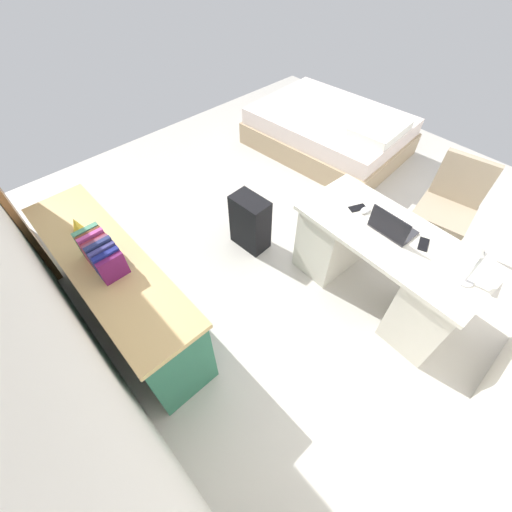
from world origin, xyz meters
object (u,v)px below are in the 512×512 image
desk (380,265)px  computer_mouse (365,210)px  figurine_small (76,224)px  office_chair (444,213)px  credenza (121,291)px  suitcase_black (250,223)px  laptop (391,227)px  cell_phone_near_laptop (424,244)px  cell_phone_by_mouse (358,208)px  desk_lamp (477,252)px  bed (329,132)px

desk → computer_mouse: (0.30, -0.06, 0.36)m
figurine_small → office_chair: bearing=-122.1°
credenza → suitcase_black: credenza is taller
office_chair → figurine_small: size_ratio=8.55×
suitcase_black → laptop: 1.30m
figurine_small → cell_phone_near_laptop: bearing=-135.1°
credenza → desk: bearing=-125.4°
cell_phone_by_mouse → desk_lamp: bearing=-160.7°
credenza → figurine_small: figurine_small is taller
desk → office_chair: office_chair is taller
office_chair → desk_lamp: size_ratio=2.72×
office_chair → cell_phone_near_laptop: (-0.14, 0.84, 0.31)m
desk_lamp → credenza: bearing=44.3°
office_chair → suitcase_black: 1.80m
bed → cell_phone_near_laptop: bearing=143.2°
desk → suitcase_black: (1.17, 0.39, -0.10)m
desk → office_chair: bearing=-93.7°
suitcase_black → cell_phone_by_mouse: 1.02m
cell_phone_near_laptop → cell_phone_by_mouse: 0.56m
credenza → figurine_small: 0.58m
office_chair → credenza: bearing=64.2°
laptop → computer_mouse: 0.27m
cell_phone_by_mouse → laptop: bearing=-163.3°
cell_phone_by_mouse → figurine_small: 2.13m
desk → laptop: size_ratio=4.60×
office_chair → desk_lamp: desk_lamp is taller
office_chair → bed: office_chair is taller
desk_lamp → figurine_small: desk_lamp is taller
desk_lamp → suitcase_black: bearing=12.2°
desk → laptop: laptop is taller
cell_phone_near_laptop → figurine_small: figurine_small is taller
computer_mouse → suitcase_black: bearing=29.6°
cell_phone_by_mouse → desk_lamp: (-0.87, 0.07, 0.25)m
cell_phone_near_laptop → desk_lamp: size_ratio=0.39×
computer_mouse → office_chair: bearing=-110.3°
computer_mouse → desk_lamp: desk_lamp is taller
computer_mouse → cell_phone_near_laptop: (-0.50, -0.02, -0.01)m
bed → laptop: 2.38m
credenza → laptop: laptop is taller
cell_phone_near_laptop → desk: bearing=1.0°
suitcase_black → computer_mouse: size_ratio=5.67×
laptop → computer_mouse: (0.26, -0.05, -0.03)m
credenza → cell_phone_by_mouse: size_ratio=13.24×
suitcase_black → desk_lamp: bearing=-171.2°
laptop → desk_lamp: (-0.55, 0.03, 0.21)m
cell_phone_by_mouse → desk_lamp: desk_lamp is taller
cell_phone_near_laptop → desk_lamp: desk_lamp is taller
computer_mouse → desk_lamp: size_ratio=0.29×
cell_phone_near_laptop → figurine_small: (1.78, 1.77, 0.10)m
computer_mouse → figurine_small: (1.28, 1.76, 0.09)m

